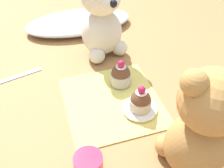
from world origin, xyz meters
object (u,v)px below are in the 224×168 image
teddy_bear_tan (202,126)px  cupcake_near_cream_bear (121,75)px  cupcake_near_tan_bear (140,101)px  saucer_plate (140,108)px  teddy_bear_cream (102,17)px  teaspoon (21,75)px

teddy_bear_tan → cupcake_near_cream_bear: (-0.05, 0.26, -0.08)m
cupcake_near_tan_bear → saucer_plate: bearing=45.0°
teddy_bear_cream → saucer_plate: 0.27m
cupcake_near_cream_bear → teaspoon: (-0.24, 0.11, -0.03)m
saucer_plate → cupcake_near_tan_bear: cupcake_near_tan_bear is taller
cupcake_near_tan_bear → teddy_bear_cream: bearing=93.4°
teddy_bear_tan → cupcake_near_tan_bear: teddy_bear_tan is taller
teaspoon → teddy_bear_cream: bearing=-4.9°
teddy_bear_cream → saucer_plate: bearing=-100.8°
cupcake_near_cream_bear → teddy_bear_tan: bearing=-78.9°
cupcake_near_cream_bear → teaspoon: cupcake_near_cream_bear is taller
teddy_bear_cream → cupcake_near_tan_bear: bearing=-100.8°
teddy_bear_cream → saucer_plate: (0.02, -0.25, -0.11)m
teddy_bear_tan → saucer_plate: teddy_bear_tan is taller
teddy_bear_cream → teddy_bear_tan: 0.41m
teddy_bear_cream → teaspoon: teddy_bear_cream is taller
cupcake_near_cream_bear → saucer_plate: (0.01, -0.10, -0.02)m
teddy_bear_cream → teddy_bear_tan: size_ratio=1.02×
teddy_bear_tan → cupcake_near_tan_bear: (-0.04, 0.16, -0.08)m
teaspoon → cupcake_near_tan_bear: bearing=-54.1°
teddy_bear_cream → cupcake_near_tan_bear: size_ratio=3.69×
teddy_bear_tan → cupcake_near_cream_bear: 0.27m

